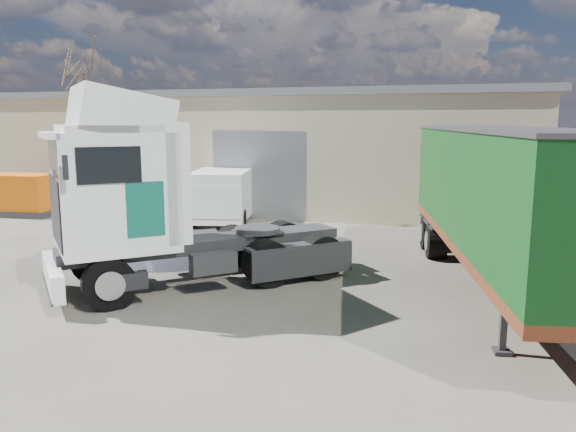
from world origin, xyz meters
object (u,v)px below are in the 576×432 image
(box_trailer, at_px, (503,193))
(panel_van, at_px, (224,194))
(bare_tree, at_px, (79,59))
(tractor_unit, at_px, (154,206))
(orange_skip, at_px, (23,197))

(box_trailer, relative_size, panel_van, 2.18)
(bare_tree, distance_m, tractor_unit, 26.77)
(orange_skip, bearing_deg, bare_tree, 110.28)
(tractor_unit, relative_size, box_trailer, 0.58)
(panel_van, xyz_separation_m, orange_skip, (-8.84, -1.32, -0.31))
(bare_tree, xyz_separation_m, tractor_unit, (16.93, -19.88, -5.90))
(bare_tree, bearing_deg, box_trailer, -35.48)
(box_trailer, relative_size, orange_skip, 3.97)
(box_trailer, xyz_separation_m, panel_van, (-10.08, 6.88, -1.28))
(tractor_unit, xyz_separation_m, orange_skip, (-11.00, 7.72, -1.25))
(bare_tree, bearing_deg, tractor_unit, -49.59)
(tractor_unit, distance_m, orange_skip, 13.49)
(tractor_unit, bearing_deg, panel_van, 149.39)
(tractor_unit, bearing_deg, box_trailer, 61.24)
(bare_tree, bearing_deg, panel_van, -36.27)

